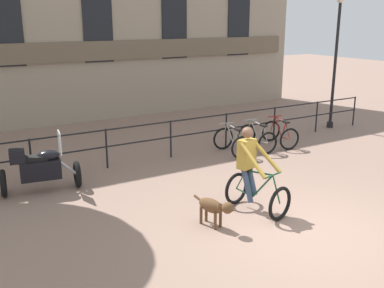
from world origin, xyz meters
name	(u,v)px	position (x,y,z in m)	size (l,w,h in m)	color
ground_plane	(304,229)	(0.00, 0.00, 0.00)	(60.00, 60.00, 0.00)	#8E7060
canal_railing	(171,133)	(0.00, 5.20, 0.71)	(15.05, 0.05, 1.05)	black
building_facade	(94,10)	(0.00, 10.99, 4.04)	(18.00, 0.72, 8.11)	gray
cyclist_with_bike	(253,174)	(-0.28, 1.21, 0.76)	(0.92, 1.29, 1.70)	black
dog	(215,207)	(-1.37, 0.94, 0.40)	(0.40, 0.97, 0.58)	brown
parked_motorcycle	(40,168)	(-3.73, 4.39, 0.56)	(1.77, 0.87, 1.35)	black
parked_bicycle_near_lamp	(232,142)	(1.63, 4.54, 0.36)	(0.77, 1.17, 0.86)	black
parked_bicycle_mid_left	(257,138)	(2.53, 4.54, 0.36)	(0.72, 1.15, 0.86)	black
parked_bicycle_mid_right	(280,134)	(3.42, 4.54, 0.36)	(0.84, 1.20, 0.86)	black
street_lamp	(336,55)	(6.54, 5.41, 2.53)	(0.28, 0.28, 4.51)	black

